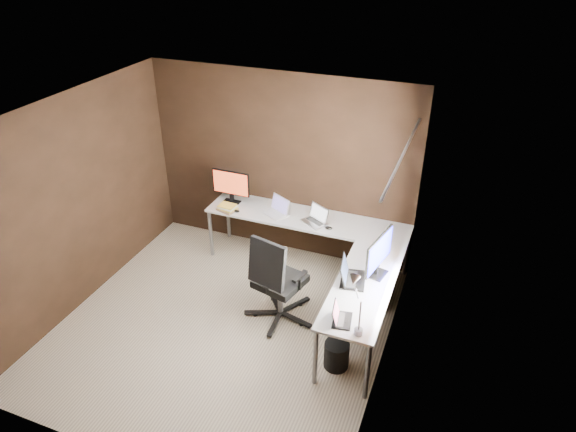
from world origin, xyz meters
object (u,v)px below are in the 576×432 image
Objects in this scene: book_stack at (227,208)px; office_chair at (278,295)px; laptop_black_small at (340,317)px; monitor_right at (379,253)px; wastebasket at (336,355)px; monitor_left at (231,185)px; desk_lamp at (356,297)px; laptop_white at (277,210)px; drawer_pedestal at (370,276)px; laptop_silver at (316,219)px; laptop_black_big at (350,276)px.

book_stack is 1.51m from office_chair.
laptop_black_small is 0.24× the size of office_chair.
wastebasket is (-0.21, -0.73, -0.86)m from monitor_right.
monitor_left is 2.83m from desk_lamp.
monitor_right is (2.20, -0.91, 0.02)m from monitor_left.
monitor_left reaches higher than book_stack.
laptop_white reaches higher than laptop_black_small.
monitor_right is 1.74m from laptop_white.
drawer_pedestal is 0.52× the size of office_chair.
drawer_pedestal is at bearing 15.45° from laptop_white.
laptop_white reaches higher than wastebasket.
book_stack is at bearing -144.10° from laptop_silver.
office_chair is at bearing -38.94° from laptop_white.
monitor_right is at bearing 27.35° from office_chair.
laptop_white is 0.54m from laptop_silver.
drawer_pedestal is 2.18m from monitor_left.
drawer_pedestal is at bearing -16.91° from laptop_black_big.
office_chair is 0.99m from wastebasket.
book_stack is at bearing 175.52° from drawer_pedestal.
drawer_pedestal reaches higher than wastebasket.
desk_lamp reaches higher than monitor_right.
laptop_white is 2.16m from laptop_black_small.
monitor_left is 1.75m from office_chair.
laptop_black_big is at bearing -29.11° from monitor_left.
drawer_pedestal is at bearing 10.14° from laptop_silver.
office_chair is (-1.03, 0.66, -0.77)m from desk_lamp.
wastebasket is at bearing -21.94° from laptop_white.
book_stack is at bearing 156.43° from desk_lamp.
laptop_silver is 1.37× the size of laptop_black_small.
laptop_black_big is at bearing -11.19° from laptop_white.
monitor_left is 2.69m from laptop_black_small.
drawer_pedestal is at bearing -4.48° from book_stack.
monitor_left is (-2.04, 0.38, 0.69)m from drawer_pedestal.
laptop_silver is at bearing 25.53° from laptop_white.
laptop_black_big is 2.10m from book_stack.
office_chair reaches higher than drawer_pedestal.
office_chair reaches higher than book_stack.
laptop_black_big is 1.42× the size of book_stack.
laptop_silver is 1.34× the size of book_stack.
drawer_pedestal is 1.13× the size of monitor_left.
drawer_pedestal is 1.57× the size of laptop_silver.
laptop_black_big is 0.66m from laptop_black_small.
monitor_left is 1.25m from laptop_silver.
drawer_pedestal is 2.05m from book_stack.
office_chair is at bearing 160.78° from desk_lamp.
laptop_black_big is 0.80m from desk_lamp.
laptop_white is 0.66m from book_stack.
monitor_right is (0.16, -0.53, 0.71)m from drawer_pedestal.
desk_lamp is (1.48, -1.75, 0.32)m from laptop_white.
monitor_right reaches higher than laptop_black_big.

